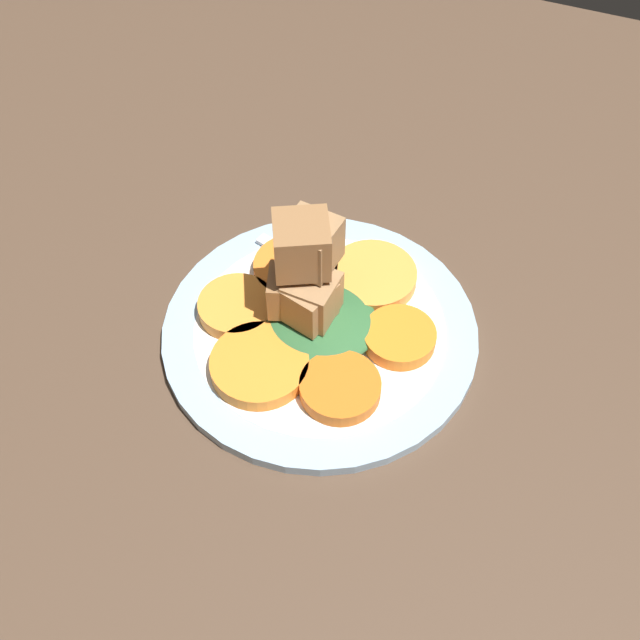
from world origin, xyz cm
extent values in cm
cube|color=#4C3828|center=(0.00, 0.00, 1.00)|extent=(120.00, 120.00, 2.00)
cylinder|color=#99B7D1|center=(0.00, 0.00, 2.50)|extent=(26.54, 26.54, 1.00)
cylinder|color=white|center=(0.00, 0.00, 2.55)|extent=(21.23, 21.23, 1.00)
cylinder|color=orange|center=(7.16, 1.13, 3.75)|extent=(6.54, 6.54, 1.30)
cylinder|color=orange|center=(2.81, 5.84, 3.75)|extent=(7.96, 7.96, 1.30)
cylinder|color=orange|center=(-3.93, 5.38, 3.75)|extent=(6.45, 6.45, 1.30)
cylinder|color=orange|center=(-6.61, -1.10, 3.75)|extent=(6.02, 6.02, 1.30)
cylinder|color=#F9963A|center=(-2.27, -6.50, 3.75)|extent=(7.70, 7.70, 1.30)
cylinder|color=orange|center=(4.29, -4.78, 3.75)|extent=(7.43, 7.43, 1.30)
ellipsoid|color=#2D6033|center=(0.00, 0.00, 3.97)|extent=(9.80, 8.82, 1.74)
cube|color=#9E754C|center=(0.78, 0.51, 6.63)|extent=(4.38, 4.38, 3.58)
cube|color=#9E754C|center=(0.69, -0.39, 6.78)|extent=(4.08, 4.08, 3.87)
cube|color=olive|center=(2.61, 0.36, 6.60)|extent=(4.48, 4.48, 3.52)
cube|color=olive|center=(1.97, -1.01, 11.31)|extent=(5.81, 5.81, 4.31)
cube|color=#9E754C|center=(1.53, -1.78, 10.89)|extent=(4.45, 4.45, 4.03)
cube|color=silver|center=(3.14, -5.68, 3.30)|extent=(12.07, 4.44, 0.40)
cube|color=silver|center=(-3.46, -3.78, 3.30)|extent=(2.06, 2.63, 0.40)
cube|color=silver|center=(-6.77, -3.87, 3.30)|extent=(4.72, 1.63, 0.40)
cube|color=silver|center=(-6.59, -3.23, 3.30)|extent=(4.72, 1.63, 0.40)
cube|color=silver|center=(-6.40, -2.59, 3.30)|extent=(4.72, 1.63, 0.40)
cube|color=silver|center=(-6.22, -1.95, 3.30)|extent=(4.72, 1.63, 0.40)
camera|label=1|loc=(-15.79, 38.15, 56.08)|focal=45.00mm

